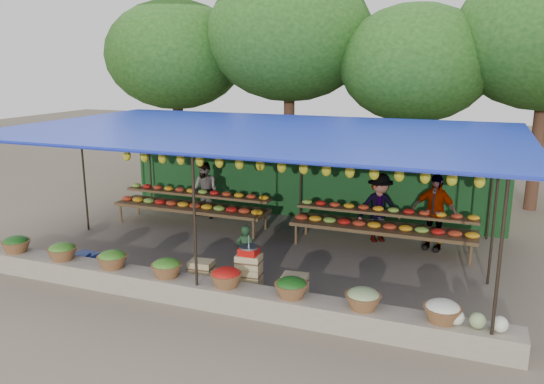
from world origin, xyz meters
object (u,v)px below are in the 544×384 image
at_px(crate_counter, 248,278).
at_px(blue_crate_front, 74,263).
at_px(blue_crate_back, 87,259).
at_px(vendor_seated, 246,251).
at_px(weighing_scale, 249,250).

distance_m(crate_counter, blue_crate_front, 3.83).
xyz_separation_m(blue_crate_front, blue_crate_back, (0.08, 0.29, -0.03)).
bearing_deg(crate_counter, vendor_seated, 116.01).
xyz_separation_m(crate_counter, vendor_seated, (-0.37, 0.77, 0.22)).
height_order(vendor_seated, blue_crate_back, vendor_seated).
height_order(weighing_scale, blue_crate_front, weighing_scale).
distance_m(crate_counter, blue_crate_back, 3.75).
bearing_deg(blue_crate_front, blue_crate_back, 61.87).
relative_size(weighing_scale, vendor_seated, 0.36).
relative_size(crate_counter, vendor_seated, 2.23).
xyz_separation_m(weighing_scale, blue_crate_back, (-3.77, 0.05, -0.72)).
xyz_separation_m(crate_counter, weighing_scale, (0.03, -0.00, 0.55)).
height_order(crate_counter, weighing_scale, weighing_scale).
distance_m(vendor_seated, blue_crate_front, 3.61).
height_order(vendor_seated, blue_crate_front, vendor_seated).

